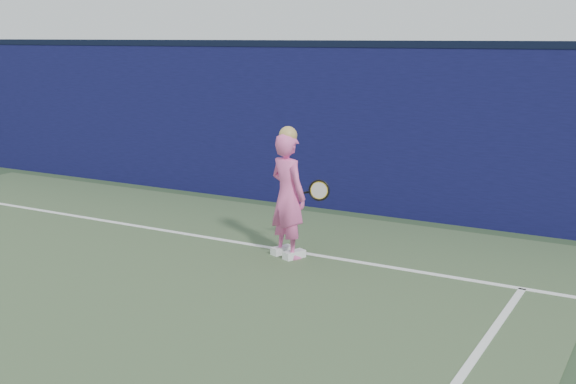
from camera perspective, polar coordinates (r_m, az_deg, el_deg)
The scene contains 4 objects.
backstop_wall at distance 11.95m, azimuth -2.18°, elevation 5.42°, with size 24.00×0.40×2.50m, color #0C0D36.
wall_cap at distance 11.87m, azimuth -2.23°, elevation 11.67°, with size 24.00×0.42×0.10m, color black.
player at distance 8.73m, azimuth 0.00°, elevation -0.25°, with size 0.66×0.55×1.62m.
racket at distance 9.06m, azimuth 2.33°, elevation 0.11°, with size 0.52×0.11×0.27m.
Camera 1 is at (6.18, -3.63, 2.66)m, focal length 45.00 mm.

